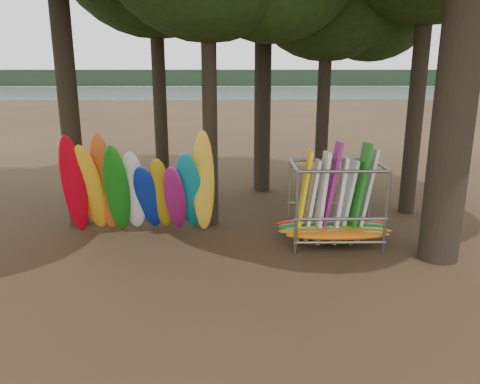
{
  "coord_description": "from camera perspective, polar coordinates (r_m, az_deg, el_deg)",
  "views": [
    {
      "loc": [
        -0.64,
        -11.09,
        4.79
      ],
      "look_at": [
        -0.4,
        1.5,
        1.4
      ],
      "focal_mm": 35.0,
      "sensor_mm": 36.0,
      "label": 1
    }
  ],
  "objects": [
    {
      "name": "kayak_row",
      "position": [
        13.76,
        -12.16,
        0.24
      ],
      "size": [
        4.39,
        1.89,
        3.26
      ],
      "color": "red",
      "rests_on": "ground"
    },
    {
      "name": "lake",
      "position": [
        71.25,
        -0.59,
        11.21
      ],
      "size": [
        160.0,
        160.0,
        0.0
      ],
      "primitive_type": "plane",
      "color": "gray",
      "rests_on": "ground"
    },
    {
      "name": "far_shore",
      "position": [
        121.12,
        -0.81,
        13.75
      ],
      "size": [
        160.0,
        4.0,
        4.0
      ],
      "primitive_type": "cube",
      "color": "black",
      "rests_on": "ground"
    },
    {
      "name": "storage_rack",
      "position": [
        13.14,
        11.51,
        -1.8
      ],
      "size": [
        3.16,
        1.52,
        2.85
      ],
      "color": "slate",
      "rests_on": "ground"
    },
    {
      "name": "ground",
      "position": [
        12.1,
        2.07,
        -8.27
      ],
      "size": [
        120.0,
        120.0,
        0.0
      ],
      "primitive_type": "plane",
      "color": "#47331E",
      "rests_on": "ground"
    }
  ]
}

